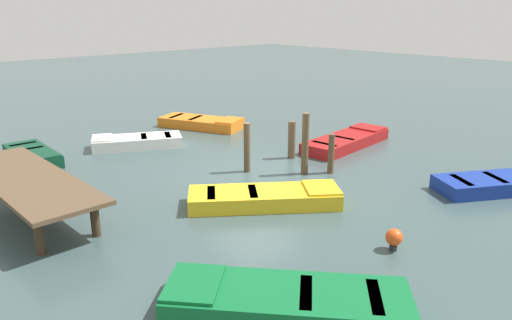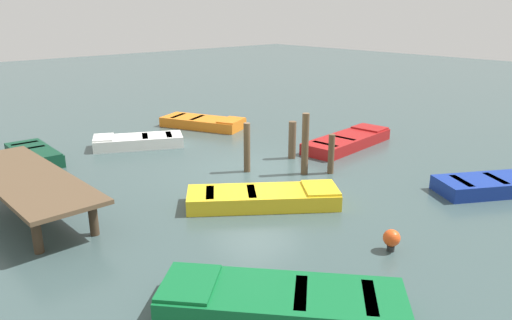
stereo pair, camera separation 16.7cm
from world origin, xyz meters
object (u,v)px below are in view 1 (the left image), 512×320
(rowboat_white, at_px, (137,141))
(mooring_piling_far_right, at_px, (305,144))
(rowboat_green, at_px, (285,300))
(rowboat_orange, at_px, (202,122))
(rowboat_dark_green, at_px, (32,155))
(mooring_piling_near_left, at_px, (247,148))
(rowboat_blue, at_px, (504,183))
(dock_segment, at_px, (27,181))
(rowboat_red, at_px, (347,140))
(mooring_piling_mid_left, at_px, (292,140))
(marker_buoy, at_px, (394,238))
(mooring_piling_center, at_px, (331,154))
(rowboat_yellow, at_px, (265,197))

(rowboat_white, bearing_deg, mooring_piling_far_right, 138.10)
(rowboat_green, distance_m, rowboat_orange, 13.36)
(rowboat_dark_green, bearing_deg, mooring_piling_near_left, 41.58)
(rowboat_dark_green, bearing_deg, rowboat_blue, 39.32)
(rowboat_green, xyz_separation_m, mooring_piling_near_left, (5.84, -4.37, 0.56))
(dock_segment, xyz_separation_m, rowboat_green, (-7.10, -1.69, -0.63))
(dock_segment, height_order, rowboat_red, dock_segment)
(rowboat_blue, height_order, mooring_piling_near_left, mooring_piling_near_left)
(rowboat_blue, distance_m, mooring_piling_near_left, 7.40)
(rowboat_orange, distance_m, mooring_piling_mid_left, 5.64)
(rowboat_orange, relative_size, rowboat_dark_green, 1.31)
(mooring_piling_mid_left, relative_size, marker_buoy, 2.64)
(rowboat_white, height_order, mooring_piling_near_left, mooring_piling_near_left)
(rowboat_blue, bearing_deg, rowboat_orange, 129.48)
(mooring_piling_far_right, bearing_deg, rowboat_blue, -147.08)
(dock_segment, xyz_separation_m, rowboat_dark_green, (4.31, -1.52, -0.63))
(rowboat_dark_green, height_order, mooring_piling_center, mooring_piling_center)
(mooring_piling_far_right, bearing_deg, rowboat_red, -73.70)
(rowboat_orange, relative_size, mooring_piling_far_right, 1.98)
(dock_segment, relative_size, rowboat_red, 1.39)
(rowboat_red, height_order, rowboat_white, same)
(dock_segment, height_order, rowboat_white, dock_segment)
(dock_segment, bearing_deg, mooring_piling_near_left, -102.41)
(rowboat_red, xyz_separation_m, mooring_piling_near_left, (0.34, 4.62, 0.56))
(rowboat_blue, bearing_deg, mooring_piling_near_left, 155.68)
(rowboat_blue, height_order, mooring_piling_mid_left, mooring_piling_mid_left)
(rowboat_green, height_order, mooring_piling_near_left, mooring_piling_near_left)
(rowboat_white, relative_size, marker_buoy, 6.95)
(rowboat_red, distance_m, mooring_piling_near_left, 4.66)
(rowboat_orange, xyz_separation_m, mooring_piling_mid_left, (-5.61, 0.40, 0.42))
(mooring_piling_center, height_order, mooring_piling_far_right, mooring_piling_far_right)
(rowboat_yellow, xyz_separation_m, mooring_piling_far_right, (0.97, -2.60, 0.73))
(rowboat_red, height_order, mooring_piling_near_left, mooring_piling_near_left)
(mooring_piling_center, height_order, mooring_piling_mid_left, mooring_piling_mid_left)
(rowboat_green, bearing_deg, rowboat_red, -99.19)
(rowboat_yellow, bearing_deg, mooring_piling_near_left, 95.56)
(rowboat_green, relative_size, rowboat_red, 0.95)
(rowboat_white, distance_m, mooring_piling_near_left, 4.95)
(mooring_piling_near_left, bearing_deg, rowboat_blue, -145.29)
(dock_segment, distance_m, marker_buoy, 8.69)
(rowboat_dark_green, xyz_separation_m, mooring_piling_center, (-7.42, -6.33, 0.40))
(rowboat_white, height_order, rowboat_blue, same)
(rowboat_white, bearing_deg, rowboat_red, 166.01)
(rowboat_blue, distance_m, mooring_piling_far_right, 5.67)
(mooring_piling_center, distance_m, mooring_piling_near_left, 2.58)
(rowboat_green, xyz_separation_m, mooring_piling_center, (3.99, -6.16, 0.40))
(rowboat_red, bearing_deg, rowboat_white, 133.18)
(rowboat_green, distance_m, mooring_piling_mid_left, 8.71)
(rowboat_dark_green, height_order, rowboat_blue, same)
(rowboat_dark_green, relative_size, mooring_piling_far_right, 1.51)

